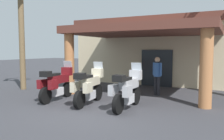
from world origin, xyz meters
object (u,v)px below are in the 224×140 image
object	(u,v)px
motel_building	(167,50)
motorcycle_maroon	(57,84)
motorcycle_cream	(89,86)
pedestrian	(157,73)
motorcycle_silver	(127,90)
palm_tree_roadside	(20,5)

from	to	relation	value
motel_building	motorcycle_maroon	xyz separation A→B (m)	(-2.22, -8.06, -1.39)
motorcycle_cream	pedestrian	distance (m)	3.48
motorcycle_maroon	motorcycle_cream	size ratio (longest dim) A/B	1.00
motorcycle_silver	palm_tree_roadside	bearing A→B (deg)	78.72
motel_building	pedestrian	bearing A→B (deg)	-80.86
motorcycle_maroon	motorcycle_silver	distance (m)	3.18
motorcycle_cream	palm_tree_roadside	size ratio (longest dim) A/B	0.37
motel_building	motorcycle_silver	bearing A→B (deg)	-85.78
motorcycle_cream	motorcycle_silver	distance (m)	1.59
motel_building	pedestrian	xyz separation A→B (m)	(1.04, -4.97, -1.06)
motorcycle_cream	palm_tree_roadside	world-z (taller)	palm_tree_roadside
motorcycle_cream	palm_tree_roadside	bearing A→B (deg)	69.13
pedestrian	motorcycle_silver	bearing A→B (deg)	-157.17
motel_building	motorcycle_cream	distance (m)	8.14
motorcycle_maroon	palm_tree_roadside	bearing A→B (deg)	63.49
motorcycle_silver	motorcycle_maroon	bearing A→B (deg)	90.21
motorcycle_silver	palm_tree_roadside	world-z (taller)	palm_tree_roadside
motel_building	motorcycle_silver	xyz separation A→B (m)	(0.96, -7.90, -1.39)
palm_tree_roadside	motorcycle_cream	bearing A→B (deg)	-12.31
pedestrian	palm_tree_roadside	bearing A→B (deg)	130.26
motorcycle_maroon	pedestrian	world-z (taller)	pedestrian
motorcycle_maroon	motorcycle_silver	size ratio (longest dim) A/B	1.00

